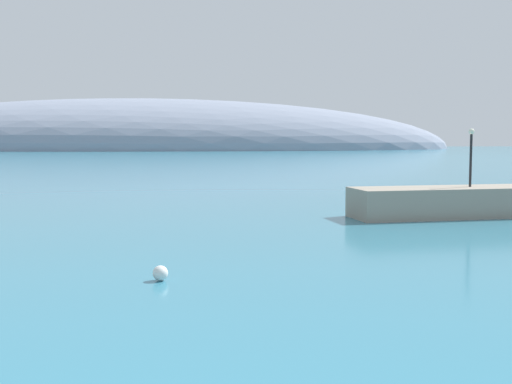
{
  "coord_description": "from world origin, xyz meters",
  "views": [
    {
      "loc": [
        0.76,
        -7.52,
        5.09
      ],
      "look_at": [
        3.53,
        28.27,
        2.03
      ],
      "focal_mm": 46.47,
      "sensor_mm": 36.0,
      "label": 1
    }
  ],
  "objects": [
    {
      "name": "harbor_lamp_post",
      "position": [
        17.48,
        33.01,
        4.17
      ],
      "size": [
        0.36,
        0.36,
        3.66
      ],
      "color": "black",
      "rests_on": "breakwater_rocks"
    },
    {
      "name": "mooring_buoy_white",
      "position": [
        -0.82,
        15.57,
        0.27
      ],
      "size": [
        0.54,
        0.54,
        0.54
      ],
      "primitive_type": "sphere",
      "color": "silver",
      "rests_on": "water"
    },
    {
      "name": "distant_ridge",
      "position": [
        -25.13,
        247.47,
        0.0
      ],
      "size": [
        241.54,
        77.98,
        38.2
      ],
      "primitive_type": "ellipsoid",
      "color": "gray",
      "rests_on": "ground"
    }
  ]
}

